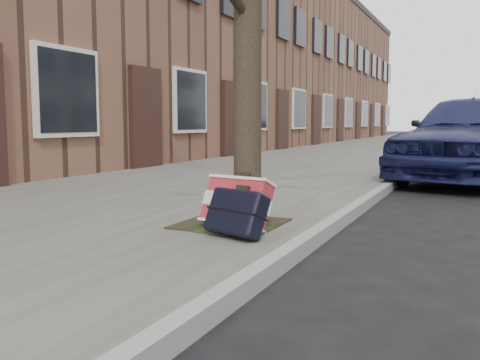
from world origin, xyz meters
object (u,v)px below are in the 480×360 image
at_px(suitcase_navy, 236,212).
at_px(car_near_mid, 479,135).
at_px(suitcase_red, 237,203).
at_px(car_near_front, 475,137).

relative_size(suitcase_navy, car_near_mid, 0.13).
distance_m(suitcase_red, car_near_mid, 14.72).
bearing_deg(car_near_mid, suitcase_navy, -106.63).
bearing_deg(suitcase_red, suitcase_navy, -52.80).
xyz_separation_m(car_near_front, car_near_mid, (0.02, 8.69, -0.14)).
relative_size(suitcase_red, car_near_front, 0.13).
xyz_separation_m(suitcase_red, car_near_front, (1.74, 5.92, 0.43)).
bearing_deg(suitcase_navy, car_near_front, 94.88).
height_order(suitcase_navy, car_near_mid, car_near_mid).
height_order(suitcase_red, car_near_mid, car_near_mid).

